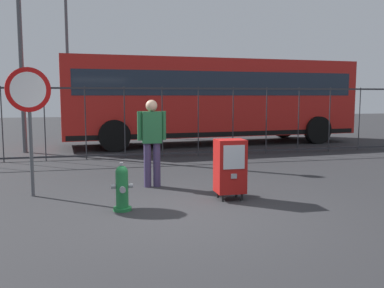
# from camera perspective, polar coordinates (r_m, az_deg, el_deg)

# --- Properties ---
(ground_plane) EXTENTS (60.00, 60.00, 0.00)m
(ground_plane) POSITION_cam_1_polar(r_m,az_deg,el_deg) (6.42, -0.15, -9.29)
(ground_plane) COLOR #262628
(fire_hydrant) EXTENTS (0.33, 0.32, 0.75)m
(fire_hydrant) POSITION_cam_1_polar(r_m,az_deg,el_deg) (6.56, -9.41, -5.87)
(fire_hydrant) COLOR #1E7238
(fire_hydrant) RESTS_ON ground_plane
(newspaper_box_primary) EXTENTS (0.48, 0.42, 1.02)m
(newspaper_box_primary) POSITION_cam_1_polar(r_m,az_deg,el_deg) (7.16, 5.15, -2.97)
(newspaper_box_primary) COLOR black
(newspaper_box_primary) RESTS_ON ground_plane
(stop_sign) EXTENTS (0.71, 0.31, 2.23)m
(stop_sign) POSITION_cam_1_polar(r_m,az_deg,el_deg) (7.75, -21.11, 5.00)
(stop_sign) COLOR #4C4F54
(stop_sign) RESTS_ON ground_plane
(pedestrian) EXTENTS (0.55, 0.22, 1.67)m
(pedestrian) POSITION_cam_1_polar(r_m,az_deg,el_deg) (8.09, -5.43, 0.82)
(pedestrian) COLOR #382D51
(pedestrian) RESTS_ON ground_plane
(fence_barrier) EXTENTS (18.03, 0.04, 2.00)m
(fence_barrier) POSITION_cam_1_polar(r_m,az_deg,el_deg) (11.98, -6.54, 3.00)
(fence_barrier) COLOR #2D2D33
(fence_barrier) RESTS_ON ground_plane
(bus_near) EXTENTS (10.65, 3.37, 3.00)m
(bus_near) POSITION_cam_1_polar(r_m,az_deg,el_deg) (15.47, 2.62, 6.39)
(bus_near) COLOR red
(bus_near) RESTS_ON ground_plane
(street_light_near_left) EXTENTS (0.32, 0.32, 6.82)m
(street_light_near_left) POSITION_cam_1_polar(r_m,az_deg,el_deg) (14.11, -22.25, 15.11)
(street_light_near_left) COLOR #4C4F54
(street_light_near_left) RESTS_ON ground_plane
(street_light_near_right) EXTENTS (0.32, 0.32, 6.66)m
(street_light_near_right) POSITION_cam_1_polar(r_m,az_deg,el_deg) (20.60, -16.49, 12.24)
(street_light_near_right) COLOR #4C4F54
(street_light_near_right) RESTS_ON ground_plane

